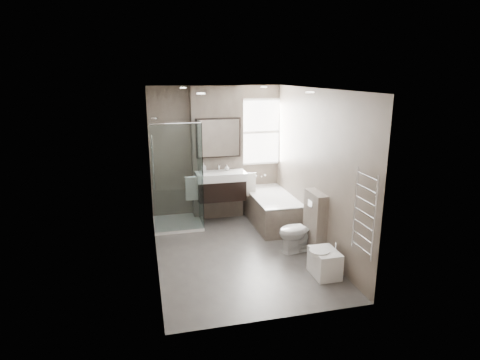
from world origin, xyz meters
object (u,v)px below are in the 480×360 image
object	(u,v)px
bathtub	(272,208)
toilet	(299,231)
vanity	(221,185)
bidet	(324,262)

from	to	relation	value
bathtub	toilet	distance (m)	1.28
vanity	toilet	distance (m)	1.92
toilet	bathtub	bearing A→B (deg)	173.19
toilet	bidet	xyz separation A→B (m)	(0.04, -0.87, -0.15)
toilet	bidet	size ratio (longest dim) A/B	1.40
vanity	bidet	world-z (taller)	vanity
bidet	vanity	bearing A→B (deg)	112.27
bathtub	vanity	bearing A→B (deg)	160.63
vanity	toilet	world-z (taller)	vanity
bathtub	toilet	size ratio (longest dim) A/B	2.29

